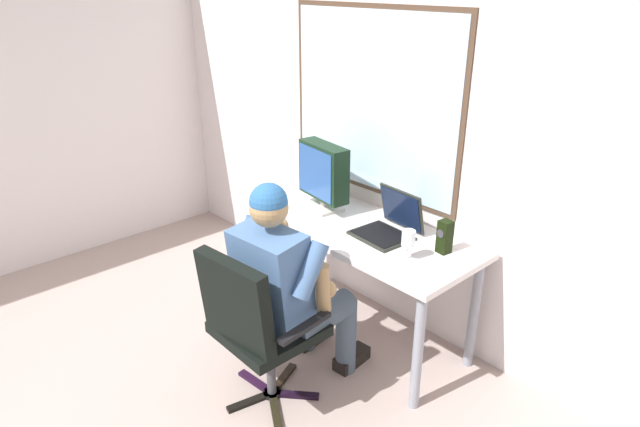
{
  "coord_description": "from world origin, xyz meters",
  "views": [
    {
      "loc": [
        1.87,
        -0.16,
        2.12
      ],
      "look_at": [
        -0.08,
        1.61,
        0.97
      ],
      "focal_mm": 30.59,
      "sensor_mm": 36.0,
      "label": 1
    }
  ],
  "objects_px": {
    "crt_monitor": "(323,173)",
    "laptop": "(391,223)",
    "office_chair": "(254,321)",
    "person_seated": "(289,283)",
    "desk_speaker": "(445,237)",
    "desk": "(360,242)",
    "wine_glass": "(408,240)"
  },
  "relations": [
    {
      "from": "person_seated",
      "to": "laptop",
      "type": "xyz_separation_m",
      "value": [
        0.1,
        0.68,
        0.17
      ]
    },
    {
      "from": "person_seated",
      "to": "crt_monitor",
      "type": "height_order",
      "value": "person_seated"
    },
    {
      "from": "laptop",
      "to": "wine_glass",
      "type": "relative_size",
      "value": 2.08
    },
    {
      "from": "desk_speaker",
      "to": "wine_glass",
      "type": "bearing_deg",
      "value": -111.99
    },
    {
      "from": "office_chair",
      "to": "desk_speaker",
      "type": "distance_m",
      "value": 1.1
    },
    {
      "from": "person_seated",
      "to": "laptop",
      "type": "bearing_deg",
      "value": 81.83
    },
    {
      "from": "desk",
      "to": "laptop",
      "type": "xyz_separation_m",
      "value": [
        0.17,
        0.07,
        0.16
      ]
    },
    {
      "from": "laptop",
      "to": "wine_glass",
      "type": "bearing_deg",
      "value": -32.47
    },
    {
      "from": "wine_glass",
      "to": "laptop",
      "type": "bearing_deg",
      "value": 147.53
    },
    {
      "from": "office_chair",
      "to": "person_seated",
      "type": "xyz_separation_m",
      "value": [
        -0.02,
        0.24,
        0.11
      ]
    },
    {
      "from": "office_chair",
      "to": "wine_glass",
      "type": "relative_size",
      "value": 5.62
    },
    {
      "from": "office_chair",
      "to": "laptop",
      "type": "distance_m",
      "value": 0.97
    },
    {
      "from": "office_chair",
      "to": "wine_glass",
      "type": "xyz_separation_m",
      "value": [
        0.34,
        0.76,
        0.33
      ]
    },
    {
      "from": "crt_monitor",
      "to": "desk_speaker",
      "type": "bearing_deg",
      "value": 4.6
    },
    {
      "from": "office_chair",
      "to": "person_seated",
      "type": "distance_m",
      "value": 0.27
    },
    {
      "from": "office_chair",
      "to": "desk_speaker",
      "type": "xyz_separation_m",
      "value": [
        0.42,
        0.97,
        0.3
      ]
    },
    {
      "from": "wine_glass",
      "to": "crt_monitor",
      "type": "bearing_deg",
      "value": 170.47
    },
    {
      "from": "office_chair",
      "to": "person_seated",
      "type": "bearing_deg",
      "value": 94.94
    },
    {
      "from": "office_chair",
      "to": "crt_monitor",
      "type": "xyz_separation_m",
      "value": [
        -0.46,
        0.9,
        0.46
      ]
    },
    {
      "from": "desk",
      "to": "wine_glass",
      "type": "relative_size",
      "value": 8.86
    },
    {
      "from": "desk",
      "to": "laptop",
      "type": "bearing_deg",
      "value": 21.57
    },
    {
      "from": "person_seated",
      "to": "crt_monitor",
      "type": "relative_size",
      "value": 2.88
    },
    {
      "from": "laptop",
      "to": "desk_speaker",
      "type": "height_order",
      "value": "laptop"
    },
    {
      "from": "laptop",
      "to": "desk_speaker",
      "type": "distance_m",
      "value": 0.35
    },
    {
      "from": "laptop",
      "to": "wine_glass",
      "type": "distance_m",
      "value": 0.32
    },
    {
      "from": "crt_monitor",
      "to": "laptop",
      "type": "bearing_deg",
      "value": 3.51
    },
    {
      "from": "crt_monitor",
      "to": "laptop",
      "type": "distance_m",
      "value": 0.57
    },
    {
      "from": "wine_glass",
      "to": "desk_speaker",
      "type": "height_order",
      "value": "desk_speaker"
    },
    {
      "from": "wine_glass",
      "to": "person_seated",
      "type": "bearing_deg",
      "value": -125.0
    },
    {
      "from": "person_seated",
      "to": "desk",
      "type": "bearing_deg",
      "value": 96.71
    },
    {
      "from": "person_seated",
      "to": "wine_glass",
      "type": "bearing_deg",
      "value": 55.0
    },
    {
      "from": "crt_monitor",
      "to": "laptop",
      "type": "relative_size",
      "value": 1.25
    }
  ]
}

